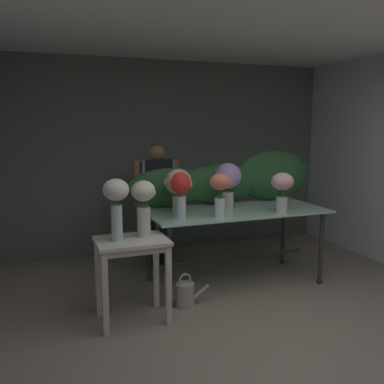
{
  "coord_description": "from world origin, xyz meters",
  "views": [
    {
      "loc": [
        -1.81,
        -2.36,
        1.8
      ],
      "look_at": [
        -0.37,
        1.5,
        1.13
      ],
      "focal_mm": 39.57,
      "sensor_mm": 36.0,
      "label": 1
    }
  ],
  "objects_px": {
    "vase_blush_freesia": "(282,187)",
    "vase_peach_roses": "(178,186)",
    "vase_lilac_anemones": "(228,180)",
    "vase_cream_lisianthus_tall": "(143,203)",
    "florist": "(157,192)",
    "vase_scarlet_tulips": "(181,190)",
    "display_table_glass": "(234,220)",
    "side_table_white": "(132,253)",
    "vase_white_roses_tall": "(116,201)",
    "vase_coral_hydrangea": "(220,189)",
    "watering_can": "(186,294)"
  },
  "relations": [
    {
      "from": "display_table_glass",
      "to": "side_table_white",
      "type": "relative_size",
      "value": 2.58
    },
    {
      "from": "vase_coral_hydrangea",
      "to": "display_table_glass",
      "type": "bearing_deg",
      "value": 44.28
    },
    {
      "from": "florist",
      "to": "vase_coral_hydrangea",
      "type": "height_order",
      "value": "florist"
    },
    {
      "from": "vase_lilac_anemones",
      "to": "vase_peach_roses",
      "type": "bearing_deg",
      "value": -176.2
    },
    {
      "from": "display_table_glass",
      "to": "vase_blush_freesia",
      "type": "relative_size",
      "value": 4.6
    },
    {
      "from": "florist",
      "to": "watering_can",
      "type": "distance_m",
      "value": 1.5
    },
    {
      "from": "side_table_white",
      "to": "vase_lilac_anemones",
      "type": "bearing_deg",
      "value": 25.51
    },
    {
      "from": "vase_coral_hydrangea",
      "to": "vase_lilac_anemones",
      "type": "distance_m",
      "value": 0.45
    },
    {
      "from": "vase_scarlet_tulips",
      "to": "vase_cream_lisianthus_tall",
      "type": "bearing_deg",
      "value": -152.43
    },
    {
      "from": "vase_blush_freesia",
      "to": "vase_peach_roses",
      "type": "height_order",
      "value": "vase_peach_roses"
    },
    {
      "from": "vase_lilac_anemones",
      "to": "vase_coral_hydrangea",
      "type": "bearing_deg",
      "value": -125.0
    },
    {
      "from": "side_table_white",
      "to": "watering_can",
      "type": "distance_m",
      "value": 0.76
    },
    {
      "from": "side_table_white",
      "to": "vase_cream_lisianthus_tall",
      "type": "height_order",
      "value": "vase_cream_lisianthus_tall"
    },
    {
      "from": "vase_lilac_anemones",
      "to": "display_table_glass",
      "type": "bearing_deg",
      "value": -41.96
    },
    {
      "from": "watering_can",
      "to": "vase_lilac_anemones",
      "type": "bearing_deg",
      "value": 35.74
    },
    {
      "from": "florist",
      "to": "vase_scarlet_tulips",
      "type": "bearing_deg",
      "value": -92.87
    },
    {
      "from": "vase_coral_hydrangea",
      "to": "vase_cream_lisianthus_tall",
      "type": "relative_size",
      "value": 0.86
    },
    {
      "from": "vase_peach_roses",
      "to": "vase_cream_lisianthus_tall",
      "type": "distance_m",
      "value": 0.71
    },
    {
      "from": "vase_coral_hydrangea",
      "to": "vase_peach_roses",
      "type": "xyz_separation_m",
      "value": [
        -0.34,
        0.33,
        0.01
      ]
    },
    {
      "from": "watering_can",
      "to": "vase_white_roses_tall",
      "type": "bearing_deg",
      "value": -171.75
    },
    {
      "from": "vase_peach_roses",
      "to": "vase_white_roses_tall",
      "type": "xyz_separation_m",
      "value": [
        -0.76,
        -0.55,
        -0.02
      ]
    },
    {
      "from": "vase_lilac_anemones",
      "to": "vase_cream_lisianthus_tall",
      "type": "distance_m",
      "value": 1.23
    },
    {
      "from": "display_table_glass",
      "to": "watering_can",
      "type": "height_order",
      "value": "display_table_glass"
    },
    {
      "from": "florist",
      "to": "vase_blush_freesia",
      "type": "distance_m",
      "value": 1.58
    },
    {
      "from": "side_table_white",
      "to": "vase_lilac_anemones",
      "type": "xyz_separation_m",
      "value": [
        1.23,
        0.59,
        0.54
      ]
    },
    {
      "from": "vase_scarlet_tulips",
      "to": "watering_can",
      "type": "relative_size",
      "value": 1.34
    },
    {
      "from": "display_table_glass",
      "to": "vase_scarlet_tulips",
      "type": "distance_m",
      "value": 0.87
    },
    {
      "from": "vase_scarlet_tulips",
      "to": "vase_peach_roses",
      "type": "bearing_deg",
      "value": 76.75
    },
    {
      "from": "vase_blush_freesia",
      "to": "vase_lilac_anemones",
      "type": "bearing_deg",
      "value": 138.07
    },
    {
      "from": "vase_peach_roses",
      "to": "watering_can",
      "type": "relative_size",
      "value": 1.35
    },
    {
      "from": "vase_cream_lisianthus_tall",
      "to": "vase_blush_freesia",
      "type": "bearing_deg",
      "value": 4.78
    },
    {
      "from": "vase_blush_freesia",
      "to": "vase_peach_roses",
      "type": "bearing_deg",
      "value": 160.8
    },
    {
      "from": "vase_peach_roses",
      "to": "vase_cream_lisianthus_tall",
      "type": "relative_size",
      "value": 0.91
    },
    {
      "from": "display_table_glass",
      "to": "vase_blush_freesia",
      "type": "xyz_separation_m",
      "value": [
        0.39,
        -0.35,
        0.4
      ]
    },
    {
      "from": "vase_blush_freesia",
      "to": "watering_can",
      "type": "distance_m",
      "value": 1.51
    },
    {
      "from": "side_table_white",
      "to": "watering_can",
      "type": "xyz_separation_m",
      "value": [
        0.55,
        0.1,
        -0.52
      ]
    },
    {
      "from": "vase_lilac_anemones",
      "to": "vase_cream_lisianthus_tall",
      "type": "height_order",
      "value": "vase_lilac_anemones"
    },
    {
      "from": "florist",
      "to": "vase_scarlet_tulips",
      "type": "xyz_separation_m",
      "value": [
        -0.05,
        -1.07,
        0.19
      ]
    },
    {
      "from": "vase_peach_roses",
      "to": "vase_lilac_anemones",
      "type": "bearing_deg",
      "value": 3.8
    },
    {
      "from": "side_table_white",
      "to": "florist",
      "type": "bearing_deg",
      "value": 65.24
    },
    {
      "from": "vase_blush_freesia",
      "to": "watering_can",
      "type": "relative_size",
      "value": 1.23
    },
    {
      "from": "vase_white_roses_tall",
      "to": "vase_cream_lisianthus_tall",
      "type": "distance_m",
      "value": 0.27
    },
    {
      "from": "vase_scarlet_tulips",
      "to": "florist",
      "type": "bearing_deg",
      "value": 87.13
    },
    {
      "from": "side_table_white",
      "to": "florist",
      "type": "xyz_separation_m",
      "value": [
        0.62,
        1.35,
        0.31
      ]
    },
    {
      "from": "vase_coral_hydrangea",
      "to": "side_table_white",
      "type": "bearing_deg",
      "value": -167.25
    },
    {
      "from": "vase_lilac_anemones",
      "to": "vase_blush_freesia",
      "type": "height_order",
      "value": "vase_lilac_anemones"
    },
    {
      "from": "vase_coral_hydrangea",
      "to": "vase_blush_freesia",
      "type": "xyz_separation_m",
      "value": [
        0.71,
        -0.04,
        -0.01
      ]
    },
    {
      "from": "display_table_glass",
      "to": "vase_white_roses_tall",
      "type": "height_order",
      "value": "vase_white_roses_tall"
    },
    {
      "from": "florist",
      "to": "vase_cream_lisianthus_tall",
      "type": "distance_m",
      "value": 1.39
    },
    {
      "from": "florist",
      "to": "vase_blush_freesia",
      "type": "height_order",
      "value": "florist"
    }
  ]
}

